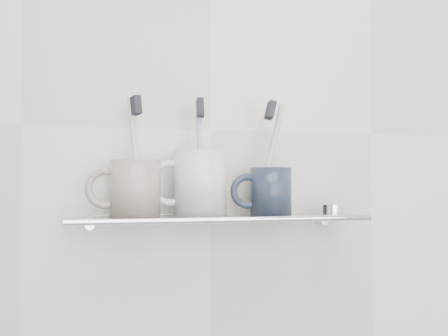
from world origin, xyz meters
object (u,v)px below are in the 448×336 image
object	(u,v)px
shelf_glass	(219,218)
mug_left	(135,188)
mug_right	(271,191)
mug_center	(200,183)

from	to	relation	value
shelf_glass	mug_left	bearing A→B (deg)	177.94
mug_left	mug_right	world-z (taller)	mug_left
shelf_glass	mug_center	distance (m)	0.07
mug_left	mug_center	world-z (taller)	mug_center
shelf_glass	mug_right	world-z (taller)	mug_right
shelf_glass	mug_right	distance (m)	0.10
mug_left	mug_center	bearing A→B (deg)	-9.08
shelf_glass	mug_center	size ratio (longest dim) A/B	4.59
mug_center	mug_right	bearing A→B (deg)	3.68
shelf_glass	mug_left	distance (m)	0.15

